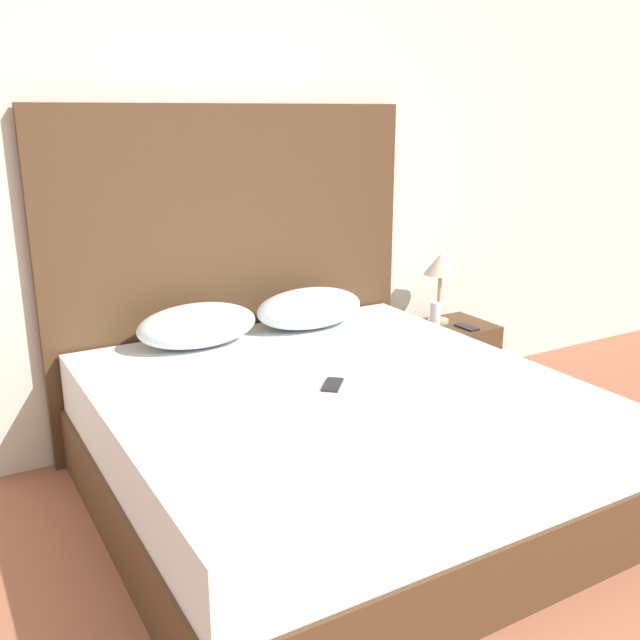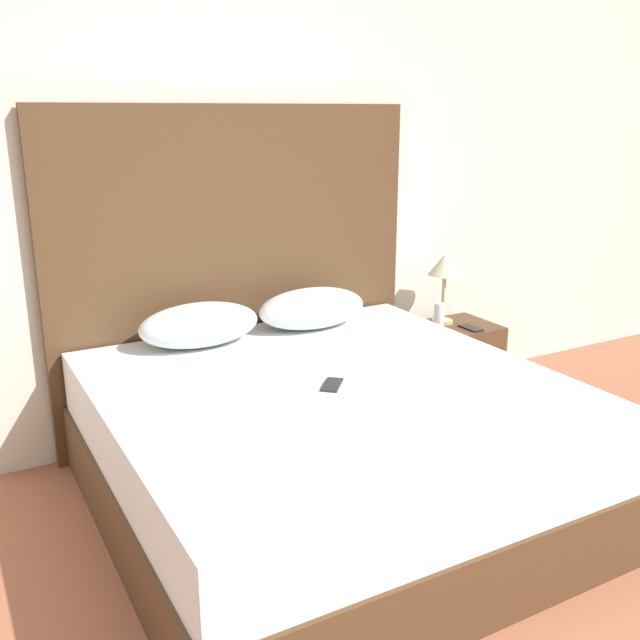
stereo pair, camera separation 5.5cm
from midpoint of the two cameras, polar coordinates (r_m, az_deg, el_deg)
name	(u,v)px [view 1 (the left image)]	position (r m, az deg, el deg)	size (l,w,h in m)	color
wall_back	(203,182)	(3.74, -9.77, 10.83)	(10.00, 0.06, 2.70)	silver
bed	(331,447)	(3.14, 0.39, -10.11)	(1.90, 1.93, 0.60)	#4C331E
headboard	(235,275)	(3.79, -7.22, 3.60)	(1.99, 0.05, 1.73)	#4C331E
pillow_left	(198,325)	(3.50, -10.22, -0.43)	(0.59, 0.34, 0.21)	silver
pillow_right	(309,308)	(3.75, -1.27, 0.95)	(0.59, 0.34, 0.21)	silver
phone_on_bed	(333,385)	(2.98, 0.49, -5.20)	(0.15, 0.16, 0.01)	#232328
nightstand	(447,361)	(4.40, 9.80, -3.29)	(0.50, 0.40, 0.46)	#4C331E
table_lamp	(441,268)	(4.29, 9.27, 4.14)	(0.20, 0.20, 0.43)	tan
phone_on_nightstand	(467,327)	(4.29, 11.29, -0.56)	(0.07, 0.15, 0.01)	black
toiletry_bottle	(435,316)	(4.22, 8.84, 0.34)	(0.06, 0.06, 0.16)	silver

